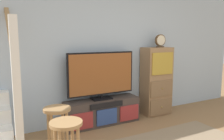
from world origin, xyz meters
TOP-DOWN VIEW (x-y plane):
  - back_wall at (0.00, 2.46)m, footprint 6.40×0.12m
  - media_console at (-0.30, 2.19)m, footprint 1.36×0.38m
  - television at (-0.30, 2.22)m, footprint 1.24×0.22m
  - side_cabinet at (0.91, 2.20)m, footprint 0.58×0.38m
  - desk_clock at (0.97, 2.19)m, footprint 0.23×0.08m
  - bar_stool_near at (-1.35, 0.83)m, footprint 0.34×0.34m
  - bar_stool_far at (-1.31, 1.37)m, footprint 0.34×0.34m

SIDE VIEW (x-z plane):
  - media_console at x=-0.30m, z-range 0.00..0.46m
  - bar_stool_far at x=-1.31m, z-range 0.17..0.86m
  - bar_stool_near at x=-1.35m, z-range 0.17..0.87m
  - side_cabinet at x=0.91m, z-range 0.00..1.35m
  - television at x=-0.30m, z-range 0.48..1.32m
  - back_wall at x=0.00m, z-range 0.00..2.70m
  - desk_clock at x=0.97m, z-range 1.35..1.61m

